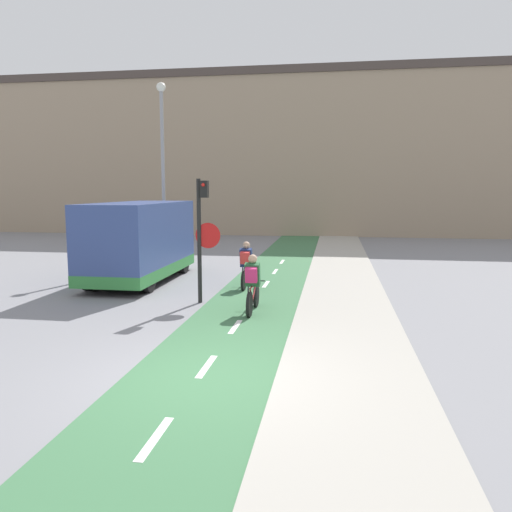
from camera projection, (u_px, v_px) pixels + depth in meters
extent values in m
plane|color=gray|center=(199.00, 379.00, 8.02)|extent=(120.00, 120.00, 0.00)
cube|color=#3D7047|center=(199.00, 378.00, 8.01)|extent=(2.44, 60.00, 0.02)
cube|color=white|center=(155.00, 438.00, 6.05)|extent=(0.12, 1.10, 0.00)
cube|color=white|center=(207.00, 366.00, 8.50)|extent=(0.12, 1.10, 0.00)
cube|color=white|center=(235.00, 327.00, 10.95)|extent=(0.12, 1.10, 0.00)
cube|color=white|center=(253.00, 302.00, 13.40)|extent=(0.12, 1.10, 0.00)
cube|color=white|center=(266.00, 284.00, 15.85)|extent=(0.12, 1.10, 0.00)
cube|color=white|center=(275.00, 271.00, 18.29)|extent=(0.12, 1.10, 0.00)
cube|color=white|center=(282.00, 262.00, 20.74)|extent=(0.12, 1.10, 0.00)
cube|color=#A8A399|center=(352.00, 386.00, 7.64)|extent=(2.40, 60.00, 0.05)
cube|color=gray|center=(304.00, 158.00, 33.94)|extent=(60.00, 5.00, 10.18)
cube|color=#473D38|center=(305.00, 77.00, 33.22)|extent=(60.00, 5.20, 0.50)
cylinder|color=black|center=(199.00, 242.00, 13.16)|extent=(0.11, 0.11, 3.29)
cube|color=black|center=(204.00, 189.00, 12.96)|extent=(0.20, 0.20, 0.44)
sphere|color=red|center=(203.00, 185.00, 12.83)|extent=(0.09, 0.09, 0.09)
cone|color=red|center=(208.00, 236.00, 13.10)|extent=(0.67, 0.01, 0.67)
cone|color=silver|center=(208.00, 236.00, 13.11)|extent=(0.60, 0.02, 0.60)
cylinder|color=gray|center=(163.00, 179.00, 19.90)|extent=(0.14, 0.14, 6.86)
sphere|color=silver|center=(161.00, 87.00, 19.43)|extent=(0.36, 0.36, 0.36)
cylinder|color=black|center=(249.00, 305.00, 11.80)|extent=(0.07, 0.62, 0.62)
cylinder|color=black|center=(256.00, 296.00, 12.81)|extent=(0.07, 0.62, 0.62)
cylinder|color=maroon|center=(254.00, 292.00, 12.47)|extent=(0.04, 0.66, 0.39)
cylinder|color=maroon|center=(251.00, 295.00, 12.01)|extent=(0.04, 0.34, 0.41)
cylinder|color=maroon|center=(253.00, 286.00, 12.30)|extent=(0.04, 0.95, 0.07)
cylinder|color=maroon|center=(251.00, 303.00, 11.99)|extent=(0.04, 0.39, 0.05)
cylinder|color=black|center=(256.00, 281.00, 12.76)|extent=(0.46, 0.03, 0.03)
cube|color=#235B33|center=(252.00, 275.00, 12.14)|extent=(0.36, 0.31, 0.59)
sphere|color=tan|center=(253.00, 259.00, 12.13)|extent=(0.22, 0.22, 0.22)
cylinder|color=#232328|center=(248.00, 292.00, 12.18)|extent=(0.04, 0.07, 0.39)
cylinder|color=#232328|center=(256.00, 292.00, 12.15)|extent=(0.04, 0.07, 0.39)
cube|color=#DB286B|center=(251.00, 275.00, 11.97)|extent=(0.28, 0.23, 0.39)
cylinder|color=black|center=(244.00, 281.00, 14.87)|extent=(0.07, 0.61, 0.61)
cylinder|color=black|center=(249.00, 275.00, 15.83)|extent=(0.07, 0.61, 0.61)
cylinder|color=navy|center=(248.00, 272.00, 15.51)|extent=(0.04, 0.63, 0.38)
cylinder|color=navy|center=(245.00, 274.00, 15.07)|extent=(0.04, 0.32, 0.40)
cylinder|color=navy|center=(247.00, 267.00, 15.35)|extent=(0.04, 0.90, 0.07)
cylinder|color=navy|center=(245.00, 280.00, 15.06)|extent=(0.04, 0.37, 0.05)
cylinder|color=black|center=(249.00, 263.00, 15.78)|extent=(0.46, 0.03, 0.03)
cube|color=navy|center=(246.00, 258.00, 15.20)|extent=(0.36, 0.31, 0.59)
sphere|color=tan|center=(246.00, 245.00, 15.19)|extent=(0.22, 0.22, 0.22)
cylinder|color=#232328|center=(243.00, 271.00, 15.24)|extent=(0.04, 0.07, 0.38)
cylinder|color=#232328|center=(249.00, 271.00, 15.21)|extent=(0.04, 0.07, 0.38)
cube|color=red|center=(245.00, 258.00, 15.02)|extent=(0.28, 0.23, 0.39)
cube|color=#334784|center=(140.00, 238.00, 16.33)|extent=(2.11, 5.36, 2.35)
cube|color=#33843D|center=(141.00, 268.00, 16.46)|extent=(2.12, 5.37, 0.36)
cube|color=black|center=(166.00, 221.00, 18.88)|extent=(1.90, 0.04, 0.70)
cylinder|color=black|center=(134.00, 262.00, 18.32)|extent=(0.18, 0.70, 0.70)
cylinder|color=black|center=(184.00, 264.00, 18.03)|extent=(0.18, 0.70, 0.70)
cylinder|color=black|center=(88.00, 279.00, 14.91)|extent=(0.18, 0.70, 0.70)
cylinder|color=black|center=(149.00, 281.00, 14.62)|extent=(0.18, 0.70, 0.70)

